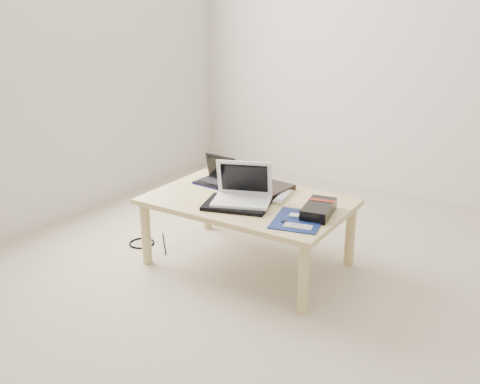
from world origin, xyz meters
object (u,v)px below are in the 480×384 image
Objects in this scene: white_laptop at (243,193)px; gpu_box at (319,209)px; coffee_table at (248,207)px; netbook at (217,178)px.

white_laptop is 1.25× the size of gpu_box.
gpu_box is at bearing 0.52° from coffee_table.
netbook is at bearing 145.41° from white_laptop.
white_laptop reaches higher than coffee_table.
netbook reaches higher than coffee_table.
white_laptop reaches higher than gpu_box.
white_laptop is 0.42m from gpu_box.
gpu_box is (0.73, -0.14, -0.01)m from netbook.
coffee_table is at bearing 101.27° from white_laptop.
netbook is (-0.30, 0.14, 0.08)m from coffee_table.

